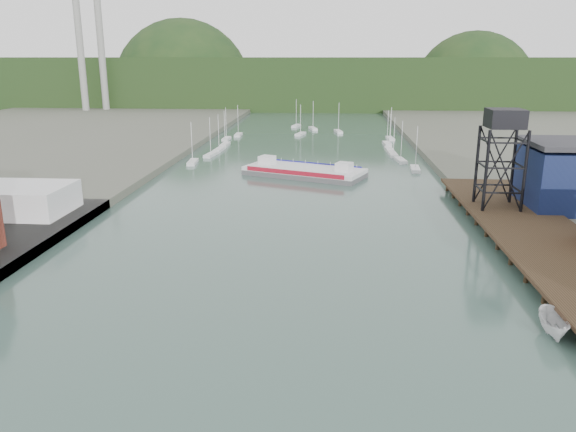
# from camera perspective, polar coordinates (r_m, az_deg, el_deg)

# --- Properties ---
(ground) EXTENTS (600.00, 600.00, 0.00)m
(ground) POSITION_cam_1_polar(r_m,az_deg,el_deg) (43.90, -6.44, -20.68)
(ground) COLOR #314C44
(ground) RESTS_ON ground
(east_pier) EXTENTS (14.00, 70.00, 2.45)m
(east_pier) POSITION_cam_1_polar(r_m,az_deg,el_deg) (88.33, 23.83, -1.43)
(east_pier) COLOR black
(east_pier) RESTS_ON ground
(white_shed) EXTENTS (18.00, 12.00, 4.50)m
(white_shed) POSITION_cam_1_polar(r_m,az_deg,el_deg) (101.36, -26.18, 1.53)
(white_shed) COLOR silver
(white_shed) RESTS_ON west_quay
(lift_tower) EXTENTS (6.50, 6.50, 16.00)m
(lift_tower) POSITION_cam_1_polar(r_m,az_deg,el_deg) (97.22, 21.15, 8.64)
(lift_tower) COLOR black
(lift_tower) RESTS_ON east_pier
(marina_sailboats) EXTENTS (57.71, 92.65, 0.90)m
(marina_sailboats) POSITION_cam_1_polar(r_m,az_deg,el_deg) (175.09, 1.96, 7.38)
(marina_sailboats) COLOR silver
(marina_sailboats) RESTS_ON ground
(smokestacks) EXTENTS (11.20, 8.20, 60.00)m
(smokestacks) POSITION_cam_1_polar(r_m,az_deg,el_deg) (290.13, -19.40, 15.76)
(smokestacks) COLOR gray
(smokestacks) RESTS_ON ground
(distant_hills) EXTENTS (500.00, 120.00, 80.00)m
(distant_hills) POSITION_cam_1_polar(r_m,az_deg,el_deg) (336.49, 2.48, 13.15)
(distant_hills) COLOR #173216
(distant_hills) RESTS_ON ground
(chain_ferry) EXTENTS (28.86, 20.12, 3.86)m
(chain_ferry) POSITION_cam_1_polar(r_m,az_deg,el_deg) (127.91, 1.67, 4.58)
(chain_ferry) COLOR #505052
(chain_ferry) RESTS_ON ground
(motorboat) EXTENTS (2.95, 6.21, 2.31)m
(motorboat) POSITION_cam_1_polar(r_m,az_deg,el_deg) (60.81, 25.38, -9.97)
(motorboat) COLOR silver
(motorboat) RESTS_ON ground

